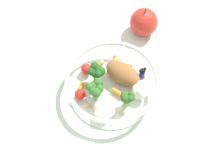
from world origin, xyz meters
TOP-DOWN VIEW (x-y plane):
  - ground_plane at (0.00, 0.00)m, footprint 2.40×2.40m
  - food_container at (-0.00, 0.01)m, footprint 0.21×0.21m
  - loose_apple at (0.05, 0.19)m, footprint 0.07×0.07m

SIDE VIEW (x-z plane):
  - ground_plane at x=0.00m, z-range 0.00..0.00m
  - food_container at x=0.00m, z-range 0.00..0.06m
  - loose_apple at x=0.05m, z-range -0.01..0.08m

